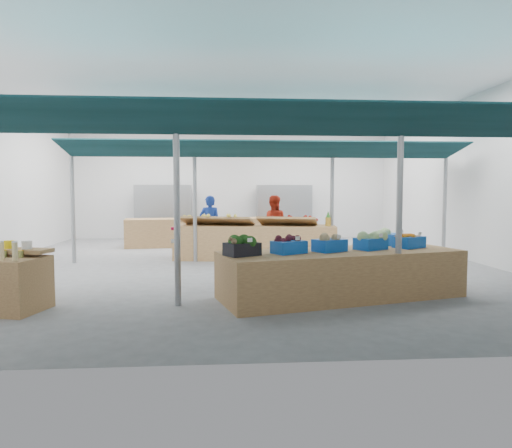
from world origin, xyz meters
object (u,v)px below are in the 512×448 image
(veg_counter, at_px, (341,274))
(fruit_counter, at_px, (255,242))
(vendor_left, at_px, (210,225))
(vendor_right, at_px, (273,225))

(veg_counter, height_order, fruit_counter, fruit_counter)
(veg_counter, distance_m, vendor_left, 6.01)
(vendor_left, distance_m, vendor_right, 1.80)
(fruit_counter, height_order, vendor_left, vendor_left)
(veg_counter, relative_size, vendor_left, 2.42)
(vendor_left, bearing_deg, fruit_counter, 145.76)
(veg_counter, bearing_deg, vendor_right, 80.66)
(veg_counter, bearing_deg, fruit_counter, 89.52)
(fruit_counter, xyz_separation_m, vendor_right, (0.60, 1.10, 0.39))
(fruit_counter, bearing_deg, vendor_left, 145.76)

